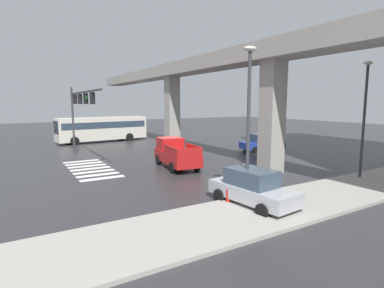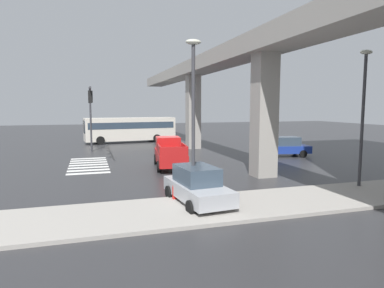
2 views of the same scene
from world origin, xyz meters
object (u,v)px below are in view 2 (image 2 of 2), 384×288
(sedan_blue, at_px, (285,147))
(traffic_signal_mast, at_px, (90,103))
(pickup_truck, at_px, (170,153))
(street_lamp_mid_block, at_px, (363,103))
(sedan_silver, at_px, (197,186))
(fire_hydrant, at_px, (175,193))
(street_lamp_near_corner, at_px, (193,102))
(city_bus, at_px, (130,128))

(sedan_blue, distance_m, traffic_signal_mast, 17.27)
(pickup_truck, relative_size, street_lamp_mid_block, 0.73)
(sedan_silver, xyz_separation_m, sedan_blue, (-11.62, 11.81, 0.00))
(traffic_signal_mast, distance_m, fire_hydrant, 16.59)
(street_lamp_near_corner, xyz_separation_m, street_lamp_mid_block, (0.00, 9.26, 0.00))
(city_bus, relative_size, street_lamp_mid_block, 1.52)
(sedan_blue, xyz_separation_m, street_lamp_mid_block, (11.35, -2.64, 3.70))
(pickup_truck, relative_size, city_bus, 0.48)
(pickup_truck, xyz_separation_m, traffic_signal_mast, (-6.80, -5.35, 3.69))
(city_bus, xyz_separation_m, traffic_signal_mast, (11.11, -4.62, 2.96))
(street_lamp_near_corner, bearing_deg, city_bus, 179.27)
(city_bus, relative_size, sedan_blue, 2.42)
(city_bus, bearing_deg, fire_hydrant, -2.36)
(pickup_truck, height_order, sedan_blue, pickup_truck)
(pickup_truck, relative_size, sedan_silver, 1.19)
(pickup_truck, xyz_separation_m, sedan_silver, (9.53, -0.98, -0.14))
(street_lamp_near_corner, height_order, street_lamp_mid_block, same)
(traffic_signal_mast, bearing_deg, street_lamp_mid_block, 40.14)
(pickup_truck, relative_size, fire_hydrant, 6.23)
(city_bus, bearing_deg, sedan_blue, 36.16)
(pickup_truck, xyz_separation_m, fire_hydrant, (8.85, -1.83, -0.56))
(street_lamp_near_corner, bearing_deg, fire_hydrant, -117.85)
(street_lamp_near_corner, bearing_deg, traffic_signal_mast, -165.10)
(street_lamp_near_corner, distance_m, street_lamp_mid_block, 9.26)
(fire_hydrant, bearing_deg, sedan_silver, 51.60)
(sedan_blue, bearing_deg, fire_hydrant, -49.15)
(street_lamp_near_corner, distance_m, fire_hydrant, 4.21)
(city_bus, xyz_separation_m, sedan_blue, (15.81, 11.56, -0.87))
(sedan_silver, distance_m, street_lamp_mid_block, 9.89)
(street_lamp_near_corner, relative_size, street_lamp_mid_block, 1.00)
(city_bus, distance_m, sedan_blue, 19.60)
(street_lamp_mid_block, relative_size, fire_hydrant, 8.52)
(street_lamp_mid_block, distance_m, fire_hydrant, 10.84)
(pickup_truck, bearing_deg, city_bus, -177.67)
(pickup_truck, height_order, street_lamp_mid_block, street_lamp_mid_block)
(fire_hydrant, bearing_deg, street_lamp_near_corner, 62.15)
(fire_hydrant, bearing_deg, traffic_signal_mast, -167.34)
(street_lamp_near_corner, bearing_deg, sedan_blue, 133.63)
(sedan_blue, xyz_separation_m, traffic_signal_mast, (-4.70, -16.17, 3.83))
(sedan_silver, distance_m, traffic_signal_mast, 17.32)
(city_bus, distance_m, traffic_signal_mast, 12.39)
(pickup_truck, height_order, fire_hydrant, pickup_truck)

